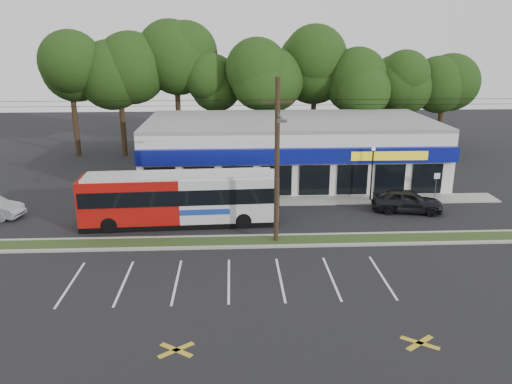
{
  "coord_description": "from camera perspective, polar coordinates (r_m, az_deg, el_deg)",
  "views": [
    {
      "loc": [
        0.37,
        -27.48,
        12.0
      ],
      "look_at": [
        1.96,
        5.0,
        2.02
      ],
      "focal_mm": 35.0,
      "sensor_mm": 36.0,
      "label": 1
    }
  ],
  "objects": [
    {
      "name": "tree_line",
      "position": [
        53.72,
        1.1,
        13.24
      ],
      "size": [
        46.76,
        6.76,
        11.83
      ],
      "color": "black",
      "rests_on": "ground"
    },
    {
      "name": "grass_strip",
      "position": [
        30.88,
        -3.29,
        -5.71
      ],
      "size": [
        40.0,
        1.6,
        0.12
      ],
      "primitive_type": "cube",
      "color": "#253A18",
      "rests_on": "ground"
    },
    {
      "name": "pedestrian_b",
      "position": [
        36.49,
        0.78,
        -0.78
      ],
      "size": [
        0.96,
        0.86,
        1.63
      ],
      "primitive_type": "imported",
      "rotation": [
        0.0,
        0.0,
        2.78
      ],
      "color": "beige",
      "rests_on": "ground"
    },
    {
      "name": "ground",
      "position": [
        29.99,
        -3.3,
        -6.56
      ],
      "size": [
        120.0,
        120.0,
        0.0
      ],
      "primitive_type": "plane",
      "color": "black",
      "rests_on": "ground"
    },
    {
      "name": "lamp_post",
      "position": [
        38.94,
        13.14,
        2.75
      ],
      "size": [
        0.3,
        0.3,
        4.25
      ],
      "color": "black",
      "rests_on": "ground"
    },
    {
      "name": "strip_mall",
      "position": [
        44.68,
        3.87,
        4.95
      ],
      "size": [
        25.0,
        12.55,
        5.3
      ],
      "color": "silver",
      "rests_on": "ground"
    },
    {
      "name": "metrobus",
      "position": [
        33.73,
        -8.65,
        -0.64
      ],
      "size": [
        13.15,
        3.35,
        3.5
      ],
      "rotation": [
        0.0,
        0.0,
        0.05
      ],
      "color": "#A7110C",
      "rests_on": "ground"
    },
    {
      "name": "sign_post",
      "position": [
        40.66,
        19.91,
        1.14
      ],
      "size": [
        0.45,
        0.1,
        2.23
      ],
      "color": "#59595E",
      "rests_on": "ground"
    },
    {
      "name": "curb_north",
      "position": [
        31.66,
        -3.28,
        -5.1
      ],
      "size": [
        40.0,
        0.25,
        0.14
      ],
      "primitive_type": "cube",
      "color": "#9E9E93",
      "rests_on": "ground"
    },
    {
      "name": "utility_pole",
      "position": [
        29.26,
        2.1,
        4.04
      ],
      "size": [
        50.0,
        2.77,
        10.0
      ],
      "color": "black",
      "rests_on": "ground"
    },
    {
      "name": "pedestrian_a",
      "position": [
        35.83,
        -0.06,
        -0.86
      ],
      "size": [
        0.84,
        0.74,
        1.94
      ],
      "primitive_type": "imported",
      "rotation": [
        0.0,
        0.0,
        3.63
      ],
      "color": "silver",
      "rests_on": "ground"
    },
    {
      "name": "car_dark",
      "position": [
        37.6,
        16.88,
        -0.96
      ],
      "size": [
        5.25,
        2.91,
        1.69
      ],
      "primitive_type": "imported",
      "rotation": [
        0.0,
        0.0,
        1.38
      ],
      "color": "black",
      "rests_on": "ground"
    },
    {
      "name": "curb_south",
      "position": [
        30.1,
        -3.3,
        -6.32
      ],
      "size": [
        40.0,
        0.25,
        0.14
      ],
      "primitive_type": "cube",
      "color": "#9E9E93",
      "rests_on": "ground"
    },
    {
      "name": "sidewalk",
      "position": [
        38.66,
        4.21,
        -0.99
      ],
      "size": [
        32.0,
        2.2,
        0.1
      ],
      "primitive_type": "cube",
      "color": "#9E9E93",
      "rests_on": "ground"
    }
  ]
}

